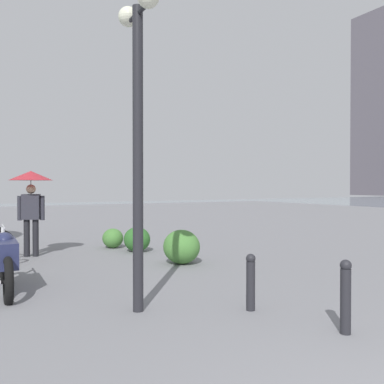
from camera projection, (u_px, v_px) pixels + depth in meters
The scene contains 8 objects.
lamppost at pixel (138, 104), 5.57m from camera, with size 0.98×0.28×4.18m.
motorcycle at pixel (5, 260), 6.68m from camera, with size 2.17×0.39×1.06m.
pedestrian at pixel (31, 189), 9.94m from camera, with size 1.00×1.00×2.03m.
bollard_near at pixel (346, 295), 4.75m from camera, with size 0.13×0.13×0.84m.
bollard_mid at pixel (251, 281), 5.65m from camera, with size 0.13×0.13×0.76m.
shrub_low at pixel (137, 239), 10.69m from camera, with size 0.73×0.66×0.62m.
shrub_round at pixel (113, 238), 11.34m from camera, with size 0.61×0.55×0.52m.
shrub_wide at pixel (182, 247), 9.03m from camera, with size 0.86×0.77×0.73m.
Camera 1 is at (-0.96, 2.68, 1.68)m, focal length 39.31 mm.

